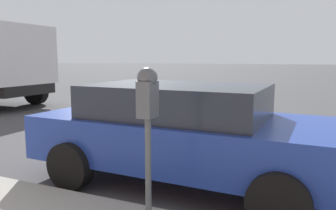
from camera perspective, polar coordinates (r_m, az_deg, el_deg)
name	(u,v)px	position (r m, az deg, el deg)	size (l,w,h in m)	color
ground_plane	(188,158)	(5.82, 3.46, -9.26)	(220.00, 220.00, 0.00)	#424244
parking_meter	(148,106)	(3.05, -3.56, -0.17)	(0.21, 0.19, 1.52)	#4C5156
car_blue	(186,130)	(4.58, 3.08, -4.42)	(2.13, 4.32, 1.38)	navy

